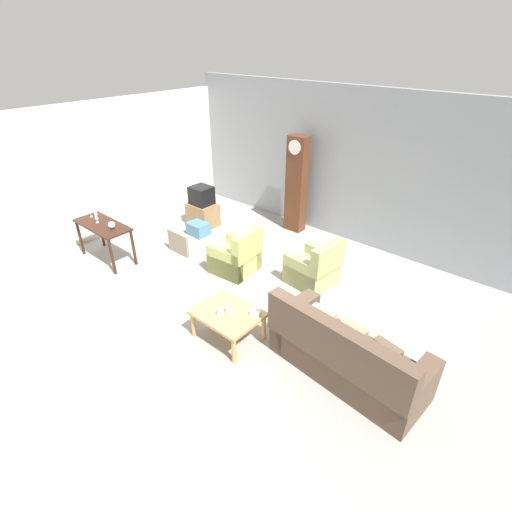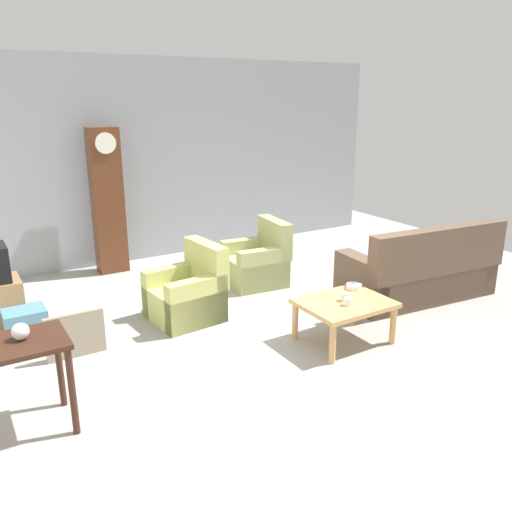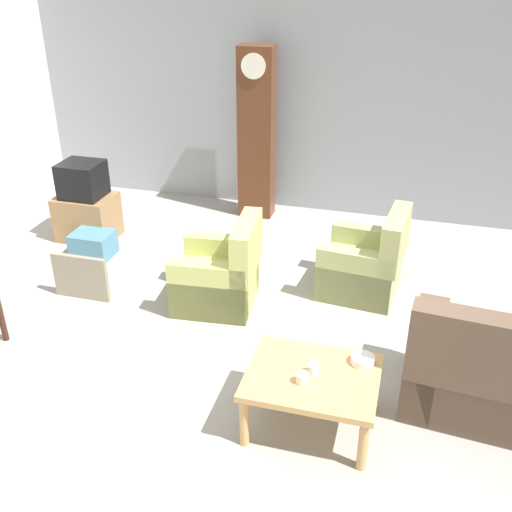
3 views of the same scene
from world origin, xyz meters
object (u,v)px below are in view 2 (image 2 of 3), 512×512
Objects in this scene: armchair_olive_far at (258,263)px; bowl_white_stacked at (354,286)px; storage_box_blue at (25,321)px; armchair_olive_near at (188,295)px; coffee_table_wood at (345,307)px; cup_white_porcelain at (348,302)px; grandfather_clock at (108,201)px; glass_dome_cloche at (20,332)px; cup_blue_rimmed at (345,297)px; couch_floral at (420,273)px; framed_picture_leaning at (75,335)px.

bowl_white_stacked is at bearing -84.79° from armchair_olive_far.
armchair_olive_far is 1.86m from bowl_white_stacked.
armchair_olive_far is 2.02× the size of storage_box_blue.
storage_box_blue is (-1.76, 0.59, -0.16)m from armchair_olive_near.
cup_white_porcelain is at bearing -116.75° from coffee_table_wood.
bowl_white_stacked is at bearing -62.89° from grandfather_clock.
glass_dome_cloche is 3.22m from cup_blue_rimmed.
glass_dome_cloche is (-4.91, -0.35, 0.51)m from couch_floral.
storage_box_blue is 3.62m from cup_blue_rimmed.
couch_floral reaches higher than framed_picture_leaning.
couch_floral is 3.08m from armchair_olive_near.
cup_blue_rimmed is (3.20, -0.10, -0.34)m from glass_dome_cloche.
couch_floral is at bearing 4.04° from glass_dome_cloche.
bowl_white_stacked reaches higher than coffee_table_wood.
bowl_white_stacked is at bearing 34.84° from coffee_table_wood.
cup_white_porcelain is at bearing -26.67° from framed_picture_leaning.
bowl_white_stacked reaches higher than framed_picture_leaning.
bowl_white_stacked is at bearing -28.82° from storage_box_blue.
coffee_table_wood is at bearing -164.97° from couch_floral.
glass_dome_cloche reaches higher than cup_blue_rimmed.
couch_floral is 4.76× the size of storage_box_blue.
couch_floral is at bearing -46.36° from armchair_olive_far.
bowl_white_stacked is at bearing -170.64° from couch_floral.
framed_picture_leaning is 6.91× the size of cup_white_porcelain.
armchair_olive_near is 1.43m from framed_picture_leaning.
armchair_olive_far is (-1.54, 1.62, -0.05)m from couch_floral.
bowl_white_stacked is at bearing 41.30° from cup_white_porcelain.
storage_box_blue is at bearing 161.57° from armchair_olive_near.
cup_blue_rimmed reaches higher than bowl_white_stacked.
coffee_table_wood is at bearing -145.16° from bowl_white_stacked.
couch_floral is at bearing 17.85° from cup_white_porcelain.
grandfather_clock is 25.12× the size of cup_white_porcelain.
armchair_olive_near is at bearing 141.36° from bowl_white_stacked.
couch_floral reaches higher than cup_blue_rimmed.
armchair_olive_near is 10.43× the size of cup_blue_rimmed.
couch_floral is at bearing 14.75° from cup_blue_rimmed.
couch_floral is 16.02× the size of glass_dome_cloche.
armchair_olive_far reaches higher than coffee_table_wood.
bowl_white_stacked is (1.79, -3.50, -0.59)m from grandfather_clock.
storage_box_blue is 2.08m from glass_dome_cloche.
cup_white_porcelain is at bearing -4.02° from glass_dome_cloche.
cup_blue_rimmed is at bearing -165.25° from couch_floral.
cup_white_porcelain is (2.91, -2.16, 0.37)m from storage_box_blue.
couch_floral is 25.01× the size of cup_white_porcelain.
bowl_white_stacked is (3.53, 0.12, -0.36)m from glass_dome_cloche.
armchair_olive_near is 1.90m from cup_blue_rimmed.
grandfather_clock reaches higher than armchair_olive_near.
couch_floral reaches higher than coffee_table_wood.
glass_dome_cloche is at bearing -178.06° from bowl_white_stacked.
bowl_white_stacked is (-1.37, -0.23, 0.15)m from couch_floral.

